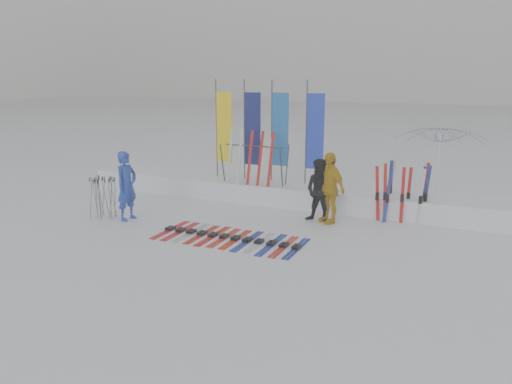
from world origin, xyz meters
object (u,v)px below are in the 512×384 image
at_px(person_black, 320,191).
at_px(ski_rack, 254,159).
at_px(tent_canopy, 438,164).
at_px(ski_row, 229,237).
at_px(person_blue, 127,186).
at_px(person_yellow, 329,188).

height_order(person_black, ski_rack, ski_rack).
relative_size(tent_canopy, ski_rack, 1.36).
xyz_separation_m(person_black, ski_row, (-1.61, -2.29, -0.84)).
distance_m(person_black, tent_canopy, 4.40).
bearing_deg(ski_rack, ski_row, -75.18).
bearing_deg(person_blue, person_black, -64.07).
xyz_separation_m(person_black, tent_canopy, (2.71, 3.45, 0.37)).
distance_m(ski_row, ski_rack, 3.96).
xyz_separation_m(tent_canopy, ski_row, (-4.32, -5.74, -1.21)).
height_order(person_yellow, ski_row, person_yellow).
xyz_separation_m(person_yellow, ski_row, (-1.82, -2.37, -0.94)).
bearing_deg(person_black, ski_rack, 158.14).
bearing_deg(ski_rack, person_yellow, -23.93).
height_order(person_yellow, tent_canopy, tent_canopy).
bearing_deg(ski_row, person_blue, 173.96).
xyz_separation_m(person_blue, person_black, (4.96, 1.94, -0.08)).
distance_m(person_blue, person_black, 5.33).
distance_m(person_yellow, tent_canopy, 4.20).
height_order(person_blue, ski_row, person_blue).
relative_size(person_black, tent_canopy, 0.63).
bearing_deg(ski_rack, person_blue, -126.48).
xyz_separation_m(ski_row, ski_rack, (-0.95, 3.60, 1.35)).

